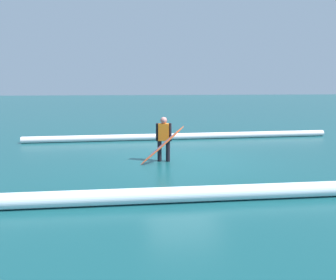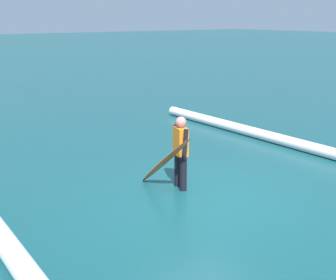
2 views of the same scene
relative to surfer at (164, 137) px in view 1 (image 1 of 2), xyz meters
name	(u,v)px [view 1 (image 1 of 2)]	position (x,y,z in m)	size (l,w,h in m)	color
ground_plane	(184,159)	(-0.71, -0.17, -0.83)	(172.54, 172.54, 0.00)	#13484E
surfer	(164,137)	(0.00, 0.00, 0.00)	(0.51, 0.28, 1.48)	black
surfboard	(162,145)	(0.09, 0.34, -0.22)	(1.47, 0.35, 1.25)	#E55926
wave_crest_foreground	(183,136)	(-1.46, -4.15, -0.68)	(0.29, 0.29, 14.43)	white
wave_crest_midground	(228,193)	(-0.92, 3.69, -0.66)	(0.34, 0.34, 19.79)	white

